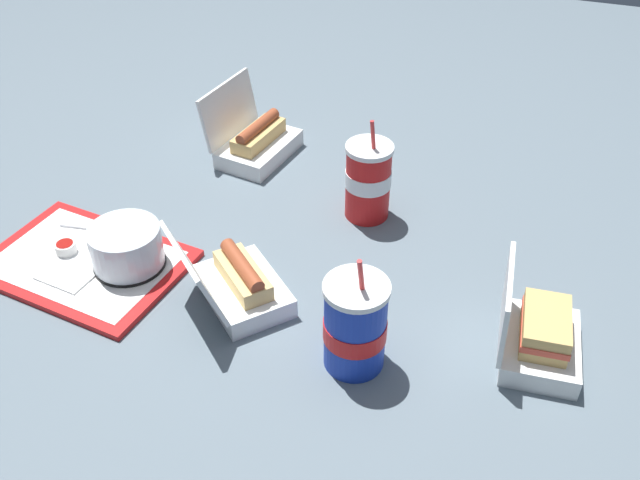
# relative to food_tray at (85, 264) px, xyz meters

# --- Properties ---
(ground_plane) EXTENTS (3.20, 3.20, 0.00)m
(ground_plane) POSITION_rel_food_tray_xyz_m (0.39, 0.19, -0.01)
(ground_plane) COLOR slate
(food_tray) EXTENTS (0.40, 0.31, 0.01)m
(food_tray) POSITION_rel_food_tray_xyz_m (0.00, 0.00, 0.00)
(food_tray) COLOR red
(food_tray) RESTS_ON ground_plane
(cake_container) EXTENTS (0.14, 0.14, 0.08)m
(cake_container) POSITION_rel_food_tray_xyz_m (0.09, 0.02, 0.05)
(cake_container) COLOR black
(cake_container) RESTS_ON food_tray
(ketchup_cup) EXTENTS (0.04, 0.04, 0.02)m
(ketchup_cup) POSITION_rel_food_tray_xyz_m (-0.04, 0.01, 0.02)
(ketchup_cup) COLOR white
(ketchup_cup) RESTS_ON food_tray
(napkin_stack) EXTENTS (0.11, 0.11, 0.00)m
(napkin_stack) POSITION_rel_food_tray_xyz_m (-0.00, -0.03, 0.01)
(napkin_stack) COLOR white
(napkin_stack) RESTS_ON food_tray
(plastic_fork) EXTENTS (0.11, 0.03, 0.00)m
(plastic_fork) POSITION_rel_food_tray_xyz_m (-0.05, 0.09, 0.01)
(plastic_fork) COLOR white
(plastic_fork) RESTS_ON food_tray
(clamshell_hotdog_center) EXTENTS (0.25, 0.25, 0.16)m
(clamshell_hotdog_center) POSITION_rel_food_tray_xyz_m (0.32, 0.01, 0.03)
(clamshell_hotdog_center) COLOR white
(clamshell_hotdog_center) RESTS_ON ground_plane
(clamshell_sandwich_back) EXTENTS (0.15, 0.18, 0.16)m
(clamshell_sandwich_back) POSITION_rel_food_tray_xyz_m (0.84, 0.05, 0.04)
(clamshell_sandwich_back) COLOR white
(clamshell_sandwich_back) RESTS_ON ground_plane
(clamshell_hotdog_corner) EXTENTS (0.19, 0.22, 0.17)m
(clamshell_hotdog_corner) POSITION_rel_food_tray_xyz_m (0.15, 0.48, 0.03)
(clamshell_hotdog_corner) COLOR white
(clamshell_hotdog_corner) RESTS_ON ground_plane
(soda_cup_front) EXTENTS (0.11, 0.11, 0.23)m
(soda_cup_front) POSITION_rel_food_tray_xyz_m (0.56, -0.07, 0.08)
(soda_cup_front) COLOR #1938B7
(soda_cup_front) RESTS_ON ground_plane
(soda_cup_back) EXTENTS (0.10, 0.10, 0.23)m
(soda_cup_back) POSITION_rel_food_tray_xyz_m (0.46, 0.34, 0.08)
(soda_cup_back) COLOR red
(soda_cup_back) RESTS_ON ground_plane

